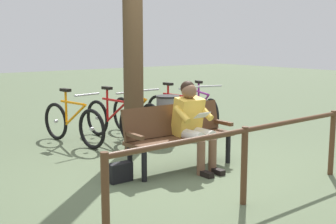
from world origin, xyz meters
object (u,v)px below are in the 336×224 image
at_px(bicycle_blue, 114,120).
at_px(bicycle_red, 136,116).
at_px(bench, 178,131).
at_px(person_reading, 193,121).
at_px(bicycle_purple, 202,110).
at_px(handbag, 120,172).
at_px(bicycle_green, 174,113).
at_px(bicycle_silver, 73,123).
at_px(litter_bin, 168,118).
at_px(tree_trunk, 133,29).

bearing_deg(bicycle_blue, bicycle_red, 94.65).
xyz_separation_m(bench, bicycle_blue, (-0.17, -2.03, -0.15)).
relative_size(person_reading, bicycle_purple, 0.75).
bearing_deg(person_reading, handbag, -4.37).
height_order(handbag, bicycle_green, bicycle_green).
bearing_deg(bicycle_red, person_reading, -11.89).
xyz_separation_m(bench, bicycle_silver, (0.54, -2.17, -0.15)).
distance_m(litter_bin, bicycle_red, 0.77).
xyz_separation_m(bicycle_blue, bicycle_silver, (0.71, -0.14, 0.00)).
relative_size(handbag, bicycle_purple, 0.19).
relative_size(bench, bicycle_silver, 0.97).
bearing_deg(handbag, bench, -176.04).
bearing_deg(handbag, bicycle_purple, -147.38).
bearing_deg(bench, bicycle_blue, -94.10).
height_order(person_reading, tree_trunk, tree_trunk).
bearing_deg(tree_trunk, bicycle_purple, -160.29).
bearing_deg(bicycle_green, bicycle_silver, -98.64).
xyz_separation_m(handbag, bicycle_silver, (-0.43, -2.24, 0.24)).
height_order(person_reading, bicycle_blue, person_reading).
bearing_deg(bicycle_red, litter_bin, 15.23).
bearing_deg(tree_trunk, person_reading, 93.25).
bearing_deg(bench, person_reading, 127.99).
distance_m(bicycle_purple, bicycle_blue, 1.98).
bearing_deg(bicycle_silver, bicycle_purple, 74.86).
bearing_deg(bicycle_purple, tree_trunk, -49.75).
bearing_deg(litter_bin, bicycle_blue, -43.11).
bearing_deg(bicycle_silver, bench, 3.74).
distance_m(bicycle_purple, bicycle_silver, 2.70).
distance_m(handbag, bicycle_purple, 3.72).
xyz_separation_m(tree_trunk, bicycle_silver, (0.59, -0.99, -1.55)).
bearing_deg(bicycle_silver, handbag, -21.11).
bearing_deg(handbag, bicycle_silver, -100.96).
bearing_deg(bench, bicycle_silver, -75.31).
height_order(tree_trunk, bicycle_green, tree_trunk).
height_order(bicycle_green, bicycle_blue, same).
xyz_separation_m(person_reading, bicycle_silver, (0.66, -2.33, -0.31)).
bearing_deg(bicycle_green, person_reading, -35.33).
relative_size(bench, person_reading, 1.34).
bearing_deg(handbag, litter_bin, -141.98).
bearing_deg(bicycle_red, bicycle_purple, 84.75).
distance_m(tree_trunk, bicycle_silver, 1.93).
bearing_deg(bicycle_silver, bicycle_green, 74.12).
relative_size(bench, litter_bin, 2.00).
relative_size(bench, handbag, 5.36).
bearing_deg(tree_trunk, bicycle_red, -124.45).
bearing_deg(litter_bin, bicycle_green, -135.72).
height_order(handbag, bicycle_blue, bicycle_blue).
bearing_deg(bicycle_silver, litter_bin, 50.35).
xyz_separation_m(bicycle_red, bicycle_blue, (0.52, 0.10, 0.00)).
relative_size(bicycle_purple, bicycle_red, 0.95).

